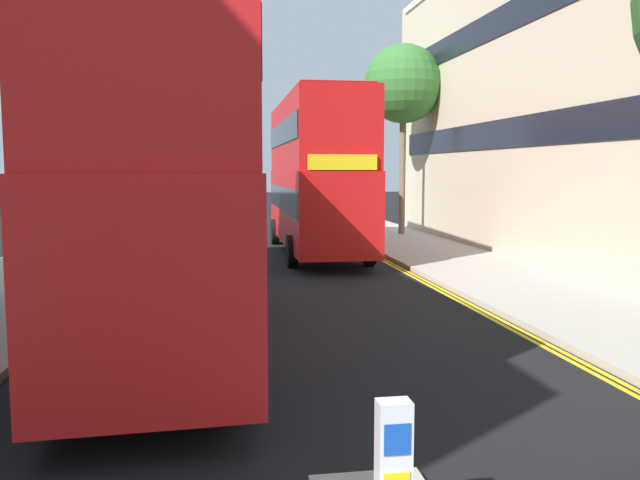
{
  "coord_description": "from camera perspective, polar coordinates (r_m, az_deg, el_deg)",
  "views": [
    {
      "loc": [
        -1.43,
        -0.9,
        3.08
      ],
      "look_at": [
        0.5,
        11.0,
        1.8
      ],
      "focal_mm": 37.28,
      "sensor_mm": 36.0,
      "label": 1
    }
  ],
  "objects": [
    {
      "name": "sidewalk_right",
      "position": [
        18.91,
        15.74,
        -3.33
      ],
      "size": [
        4.0,
        80.0,
        0.14
      ],
      "primitive_type": "cube",
      "color": "#ADA89E",
      "rests_on": "ground"
    },
    {
      "name": "sidewalk_left",
      "position": [
        17.9,
        -25.59,
        -4.22
      ],
      "size": [
        4.0,
        80.0,
        0.14
      ],
      "primitive_type": "cube",
      "color": "#ADA89E",
      "rests_on": "ground"
    },
    {
      "name": "kerb_line_outer",
      "position": [
        16.3,
        11.97,
        -4.95
      ],
      "size": [
        0.1,
        56.0,
        0.01
      ],
      "primitive_type": "cube",
      "color": "yellow",
      "rests_on": "ground"
    },
    {
      "name": "kerb_line_inner",
      "position": [
        16.24,
        11.45,
        -4.98
      ],
      "size": [
        0.1,
        56.0,
        0.01
      ],
      "primitive_type": "cube",
      "color": "yellow",
      "rests_on": "ground"
    },
    {
      "name": "keep_left_bollard",
      "position": [
        5.81,
        6.32,
        -19.16
      ],
      "size": [
        0.36,
        0.28,
        1.11
      ],
      "color": "silver",
      "rests_on": "traffic_island"
    },
    {
      "name": "double_decker_bus_away",
      "position": [
        12.08,
        -13.83,
        5.64
      ],
      "size": [
        3.15,
        10.9,
        5.64
      ],
      "color": "red",
      "rests_on": "ground"
    },
    {
      "name": "double_decker_bus_oncoming",
      "position": [
        24.29,
        -0.35,
        5.94
      ],
      "size": [
        2.91,
        10.84,
        5.64
      ],
      "color": "red",
      "rests_on": "ground"
    },
    {
      "name": "street_tree_mid",
      "position": [
        30.92,
        7.18,
        13.09
      ],
      "size": [
        3.53,
        3.53,
        8.56
      ],
      "color": "#6B6047",
      "rests_on": "sidewalk_right"
    }
  ]
}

